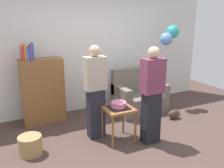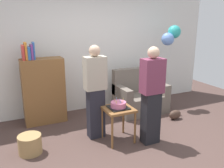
{
  "view_description": "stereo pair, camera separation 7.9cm",
  "coord_description": "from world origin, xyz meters",
  "px_view_note": "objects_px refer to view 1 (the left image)",
  "views": [
    {
      "loc": [
        -1.97,
        -3.03,
        2.07
      ],
      "look_at": [
        -0.2,
        0.57,
        0.95
      ],
      "focal_mm": 38.75,
      "sensor_mm": 36.0,
      "label": 1
    },
    {
      "loc": [
        -1.89,
        -3.07,
        2.07
      ],
      "look_at": [
        -0.2,
        0.57,
        0.95
      ],
      "focal_mm": 38.75,
      "sensor_mm": 36.0,
      "label": 2
    }
  ],
  "objects_px": {
    "couch": "(138,97)",
    "handbag": "(174,114)",
    "side_table": "(119,113)",
    "birthday_cake": "(119,105)",
    "balloon_bunch": "(170,35)",
    "wicker_basket": "(30,145)",
    "person_holding_cake": "(152,95)",
    "person_blowing_candles": "(95,92)",
    "bookshelf": "(42,90)"
  },
  "relations": [
    {
      "from": "couch",
      "to": "handbag",
      "type": "relative_size",
      "value": 3.93
    },
    {
      "from": "side_table",
      "to": "birthday_cake",
      "type": "height_order",
      "value": "birthday_cake"
    },
    {
      "from": "side_table",
      "to": "balloon_bunch",
      "type": "relative_size",
      "value": 0.32
    },
    {
      "from": "wicker_basket",
      "to": "person_holding_cake",
      "type": "bearing_deg",
      "value": -14.51
    },
    {
      "from": "balloon_bunch",
      "to": "handbag",
      "type": "bearing_deg",
      "value": -115.33
    },
    {
      "from": "handbag",
      "to": "side_table",
      "type": "bearing_deg",
      "value": -168.48
    },
    {
      "from": "couch",
      "to": "wicker_basket",
      "type": "xyz_separation_m",
      "value": [
        -2.46,
        -0.8,
        -0.19
      ]
    },
    {
      "from": "person_blowing_candles",
      "to": "person_holding_cake",
      "type": "relative_size",
      "value": 1.0
    },
    {
      "from": "person_blowing_candles",
      "to": "wicker_basket",
      "type": "relative_size",
      "value": 4.53
    },
    {
      "from": "bookshelf",
      "to": "balloon_bunch",
      "type": "distance_m",
      "value": 3.0
    },
    {
      "from": "wicker_basket",
      "to": "balloon_bunch",
      "type": "bearing_deg",
      "value": 14.0
    },
    {
      "from": "couch",
      "to": "side_table",
      "type": "bearing_deg",
      "value": -135.74
    },
    {
      "from": "bookshelf",
      "to": "birthday_cake",
      "type": "relative_size",
      "value": 5.06
    },
    {
      "from": "bookshelf",
      "to": "wicker_basket",
      "type": "distance_m",
      "value": 1.3
    },
    {
      "from": "wicker_basket",
      "to": "birthday_cake",
      "type": "bearing_deg",
      "value": -8.4
    },
    {
      "from": "bookshelf",
      "to": "birthday_cake",
      "type": "height_order",
      "value": "bookshelf"
    },
    {
      "from": "birthday_cake",
      "to": "person_blowing_candles",
      "type": "xyz_separation_m",
      "value": [
        -0.29,
        0.3,
        0.19
      ]
    },
    {
      "from": "couch",
      "to": "birthday_cake",
      "type": "distance_m",
      "value": 1.48
    },
    {
      "from": "bookshelf",
      "to": "person_holding_cake",
      "type": "height_order",
      "value": "person_holding_cake"
    },
    {
      "from": "bookshelf",
      "to": "birthday_cake",
      "type": "distance_m",
      "value": 1.66
    },
    {
      "from": "couch",
      "to": "person_blowing_candles",
      "type": "distance_m",
      "value": 1.58
    },
    {
      "from": "bookshelf",
      "to": "wicker_basket",
      "type": "height_order",
      "value": "bookshelf"
    },
    {
      "from": "person_holding_cake",
      "to": "wicker_basket",
      "type": "bearing_deg",
      "value": 9.08
    },
    {
      "from": "person_blowing_candles",
      "to": "person_holding_cake",
      "type": "height_order",
      "value": "same"
    },
    {
      "from": "person_blowing_candles",
      "to": "balloon_bunch",
      "type": "xyz_separation_m",
      "value": [
        2.11,
        0.72,
        0.84
      ]
    },
    {
      "from": "bookshelf",
      "to": "side_table",
      "type": "distance_m",
      "value": 1.67
    },
    {
      "from": "balloon_bunch",
      "to": "birthday_cake",
      "type": "bearing_deg",
      "value": -150.68
    },
    {
      "from": "birthday_cake",
      "to": "balloon_bunch",
      "type": "distance_m",
      "value": 2.32
    },
    {
      "from": "birthday_cake",
      "to": "wicker_basket",
      "type": "relative_size",
      "value": 0.89
    },
    {
      "from": "couch",
      "to": "balloon_bunch",
      "type": "bearing_deg",
      "value": 0.91
    },
    {
      "from": "handbag",
      "to": "birthday_cake",
      "type": "bearing_deg",
      "value": -168.48
    },
    {
      "from": "bookshelf",
      "to": "person_blowing_candles",
      "type": "distance_m",
      "value": 1.25
    },
    {
      "from": "side_table",
      "to": "person_blowing_candles",
      "type": "relative_size",
      "value": 0.37
    },
    {
      "from": "side_table",
      "to": "couch",
      "type": "bearing_deg",
      "value": 44.26
    },
    {
      "from": "birthday_cake",
      "to": "person_holding_cake",
      "type": "relative_size",
      "value": 0.2
    },
    {
      "from": "couch",
      "to": "person_holding_cake",
      "type": "relative_size",
      "value": 0.67
    },
    {
      "from": "person_holding_cake",
      "to": "wicker_basket",
      "type": "distance_m",
      "value": 2.07
    },
    {
      "from": "wicker_basket",
      "to": "side_table",
      "type": "bearing_deg",
      "value": -8.4
    },
    {
      "from": "person_holding_cake",
      "to": "handbag",
      "type": "bearing_deg",
      "value": -126.58
    },
    {
      "from": "wicker_basket",
      "to": "balloon_bunch",
      "type": "height_order",
      "value": "balloon_bunch"
    },
    {
      "from": "bookshelf",
      "to": "wicker_basket",
      "type": "bearing_deg",
      "value": -111.24
    },
    {
      "from": "bookshelf",
      "to": "person_blowing_candles",
      "type": "xyz_separation_m",
      "value": [
        0.71,
        -1.02,
        0.16
      ]
    },
    {
      "from": "balloon_bunch",
      "to": "couch",
      "type": "bearing_deg",
      "value": -179.09
    },
    {
      "from": "wicker_basket",
      "to": "balloon_bunch",
      "type": "distance_m",
      "value": 3.68
    },
    {
      "from": "person_holding_cake",
      "to": "person_blowing_candles",
      "type": "bearing_deg",
      "value": -13.84
    },
    {
      "from": "person_blowing_candles",
      "to": "handbag",
      "type": "xyz_separation_m",
      "value": [
        1.77,
        0.0,
        -0.73
      ]
    },
    {
      "from": "birthday_cake",
      "to": "side_table",
      "type": "bearing_deg",
      "value": 114.29
    },
    {
      "from": "birthday_cake",
      "to": "handbag",
      "type": "distance_m",
      "value": 1.6
    },
    {
      "from": "bookshelf",
      "to": "side_table",
      "type": "relative_size",
      "value": 2.71
    },
    {
      "from": "person_holding_cake",
      "to": "wicker_basket",
      "type": "relative_size",
      "value": 4.53
    }
  ]
}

